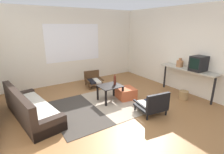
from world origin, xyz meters
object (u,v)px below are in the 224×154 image
object	(u,v)px
couch	(30,109)
clay_vase	(180,63)
coffee_table	(110,89)
wicker_basket	(184,95)
ottoman_orange	(126,93)
glass_bottle	(115,80)
armchair_by_window	(93,80)
console_shelf	(188,72)
crt_television	(199,64)
armchair_striped_foreground	(153,105)

from	to	relation	value
couch	clay_vase	xyz separation A→B (m)	(4.31, -0.82, 0.73)
coffee_table	clay_vase	xyz separation A→B (m)	(2.22, -0.60, 0.58)
clay_vase	wicker_basket	bearing A→B (deg)	-124.70
ottoman_orange	glass_bottle	bearing A→B (deg)	159.72
armchair_by_window	ottoman_orange	world-z (taller)	armchair_by_window
console_shelf	wicker_basket	distance (m)	0.74
console_shelf	clay_vase	world-z (taller)	clay_vase
crt_television	wicker_basket	size ratio (longest dim) A/B	1.72
couch	clay_vase	size ratio (longest dim) A/B	7.88
console_shelf	armchair_by_window	bearing A→B (deg)	131.63
armchair_striped_foreground	wicker_basket	bearing A→B (deg)	5.34
couch	coffee_table	xyz separation A→B (m)	(2.09, -0.22, 0.15)
couch	crt_television	world-z (taller)	crt_television
armchair_striped_foreground	glass_bottle	xyz separation A→B (m)	(-0.29, 1.23, 0.34)
armchair_striped_foreground	console_shelf	xyz separation A→B (m)	(1.76, 0.32, 0.50)
console_shelf	clay_vase	distance (m)	0.36
coffee_table	armchair_striped_foreground	xyz separation A→B (m)	(0.46, -1.22, -0.12)
armchair_by_window	console_shelf	size ratio (longest dim) A/B	0.38
console_shelf	coffee_table	bearing A→B (deg)	157.93
armchair_by_window	wicker_basket	bearing A→B (deg)	-55.58
coffee_table	wicker_basket	xyz separation A→B (m)	(1.88, -1.09, -0.25)
crt_television	glass_bottle	xyz separation A→B (m)	(-2.05, 1.22, -0.47)
armchair_striped_foreground	ottoman_orange	world-z (taller)	armchair_striped_foreground
coffee_table	wicker_basket	world-z (taller)	coffee_table
console_shelf	wicker_basket	xyz separation A→B (m)	(-0.34, -0.19, -0.63)
crt_television	wicker_basket	distance (m)	1.00
armchair_by_window	armchair_striped_foreground	bearing A→B (deg)	-83.82
coffee_table	clay_vase	size ratio (longest dim) A/B	2.34
coffee_table	crt_television	world-z (taller)	crt_television
armchair_by_window	ottoman_orange	bearing A→B (deg)	-78.13
crt_television	wicker_basket	xyz separation A→B (m)	(-0.34, 0.12, -0.94)
ottoman_orange	glass_bottle	distance (m)	0.55
clay_vase	wicker_basket	xyz separation A→B (m)	(-0.34, -0.49, -0.83)
clay_vase	wicker_basket	world-z (taller)	clay_vase
coffee_table	clay_vase	world-z (taller)	clay_vase
couch	coffee_table	size ratio (longest dim) A/B	3.37
armchair_by_window	clay_vase	size ratio (longest dim) A/B	2.49
coffee_table	crt_television	size ratio (longest dim) A/B	1.44
crt_television	clay_vase	distance (m)	0.62
couch	glass_bottle	xyz separation A→B (m)	(2.26, -0.21, 0.37)
couch	coffee_table	bearing A→B (deg)	-5.99
wicker_basket	couch	bearing A→B (deg)	161.76
ottoman_orange	clay_vase	xyz separation A→B (m)	(1.73, -0.49, 0.79)
ottoman_orange	crt_television	bearing A→B (deg)	-32.47
armchair_striped_foreground	clay_vase	world-z (taller)	clay_vase
armchair_striped_foreground	glass_bottle	size ratio (longest dim) A/B	2.38
armchair_striped_foreground	ottoman_orange	size ratio (longest dim) A/B	1.43
clay_vase	ottoman_orange	bearing A→B (deg)	164.14
ottoman_orange	coffee_table	bearing A→B (deg)	167.39
wicker_basket	armchair_striped_foreground	bearing A→B (deg)	-174.66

